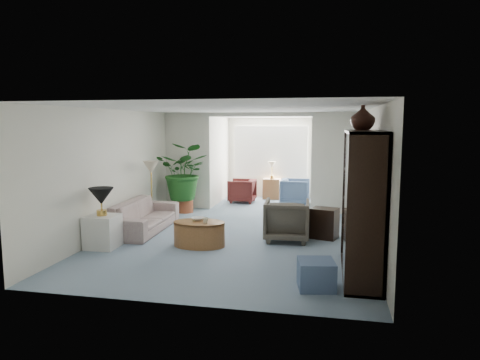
% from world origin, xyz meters
% --- Properties ---
extents(floor, '(6.00, 6.00, 0.00)m').
position_xyz_m(floor, '(0.00, 0.00, 0.00)').
color(floor, '#7D92A5').
rests_on(floor, ground).
extents(sunroom_floor, '(2.60, 2.60, 0.00)m').
position_xyz_m(sunroom_floor, '(0.00, 4.10, 0.00)').
color(sunroom_floor, '#7D92A5').
rests_on(sunroom_floor, ground).
extents(back_pier_left, '(1.20, 0.12, 2.50)m').
position_xyz_m(back_pier_left, '(-1.90, 3.00, 1.25)').
color(back_pier_left, white).
rests_on(back_pier_left, ground).
extents(back_pier_right, '(1.20, 0.12, 2.50)m').
position_xyz_m(back_pier_right, '(1.90, 3.00, 1.25)').
color(back_pier_right, white).
rests_on(back_pier_right, ground).
extents(back_header, '(2.60, 0.12, 0.10)m').
position_xyz_m(back_header, '(0.00, 3.00, 2.45)').
color(back_header, white).
rests_on(back_header, back_pier_left).
extents(window_pane, '(2.20, 0.02, 1.50)m').
position_xyz_m(window_pane, '(0.00, 5.18, 1.40)').
color(window_pane, white).
extents(window_blinds, '(2.20, 0.02, 1.50)m').
position_xyz_m(window_blinds, '(0.00, 5.15, 1.40)').
color(window_blinds, white).
extents(framed_picture, '(0.04, 0.50, 0.40)m').
position_xyz_m(framed_picture, '(2.46, -0.10, 1.70)').
color(framed_picture, '#B8AB93').
extents(sofa, '(0.90, 2.17, 0.63)m').
position_xyz_m(sofa, '(-2.02, 0.47, 0.31)').
color(sofa, beige).
rests_on(sofa, ground).
extents(end_table, '(0.55, 0.55, 0.59)m').
position_xyz_m(end_table, '(-2.22, -0.88, 0.29)').
color(end_table, white).
rests_on(end_table, ground).
extents(table_lamp, '(0.44, 0.44, 0.30)m').
position_xyz_m(table_lamp, '(-2.22, -0.88, 0.94)').
color(table_lamp, black).
rests_on(table_lamp, end_table).
extents(floor_lamp, '(0.36, 0.36, 0.28)m').
position_xyz_m(floor_lamp, '(-2.17, 1.26, 1.25)').
color(floor_lamp, beige).
rests_on(floor_lamp, ground).
extents(coffee_table, '(1.21, 1.21, 0.45)m').
position_xyz_m(coffee_table, '(-0.55, -0.43, 0.23)').
color(coffee_table, '#995E37').
rests_on(coffee_table, ground).
extents(coffee_bowl, '(0.30, 0.30, 0.06)m').
position_xyz_m(coffee_bowl, '(-0.60, -0.33, 0.48)').
color(coffee_bowl, silver).
rests_on(coffee_bowl, coffee_table).
extents(coffee_cup, '(0.14, 0.14, 0.10)m').
position_xyz_m(coffee_cup, '(-0.40, -0.53, 0.50)').
color(coffee_cup, beige).
rests_on(coffee_cup, coffee_table).
extents(wingback_chair, '(0.88, 0.90, 0.78)m').
position_xyz_m(wingback_chair, '(0.98, 0.30, 0.39)').
color(wingback_chair, '#5E574A').
rests_on(wingback_chair, ground).
extents(side_table_dark, '(0.59, 0.52, 0.59)m').
position_xyz_m(side_table_dark, '(1.68, 0.60, 0.30)').
color(side_table_dark, black).
rests_on(side_table_dark, ground).
extents(entertainment_cabinet, '(0.51, 1.91, 2.12)m').
position_xyz_m(entertainment_cabinet, '(2.23, -1.40, 1.06)').
color(entertainment_cabinet, black).
rests_on(entertainment_cabinet, ground).
extents(cabinet_urn, '(0.37, 0.37, 0.39)m').
position_xyz_m(cabinet_urn, '(2.23, -0.90, 2.32)').
color(cabinet_urn, black).
rests_on(cabinet_urn, entertainment_cabinet).
extents(ottoman, '(0.56, 0.56, 0.38)m').
position_xyz_m(ottoman, '(1.61, -2.10, 0.19)').
color(ottoman, slate).
rests_on(ottoman, ground).
extents(plant_pot, '(0.40, 0.40, 0.32)m').
position_xyz_m(plant_pot, '(-1.79, 2.45, 0.16)').
color(plant_pot, '#AE5432').
rests_on(plant_pot, ground).
extents(house_plant, '(1.29, 1.12, 1.43)m').
position_xyz_m(house_plant, '(-1.79, 2.45, 1.04)').
color(house_plant, '#1F591E').
rests_on(house_plant, plant_pot).
extents(sunroom_chair_blue, '(0.79, 0.77, 0.71)m').
position_xyz_m(sunroom_chair_blue, '(0.83, 4.14, 0.35)').
color(sunroom_chair_blue, slate).
rests_on(sunroom_chair_blue, ground).
extents(sunroom_chair_maroon, '(0.74, 0.72, 0.66)m').
position_xyz_m(sunroom_chair_maroon, '(-0.67, 4.14, 0.33)').
color(sunroom_chair_maroon, maroon).
rests_on(sunroom_chair_maroon, ground).
extents(sunroom_table, '(0.50, 0.39, 0.60)m').
position_xyz_m(sunroom_table, '(0.08, 4.89, 0.30)').
color(sunroom_table, '#995E37').
rests_on(sunroom_table, ground).
extents(shelf_clutter, '(0.30, 1.28, 1.06)m').
position_xyz_m(shelf_clutter, '(2.18, -1.50, 1.09)').
color(shelf_clutter, '#42403D').
rests_on(shelf_clutter, entertainment_cabinet).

